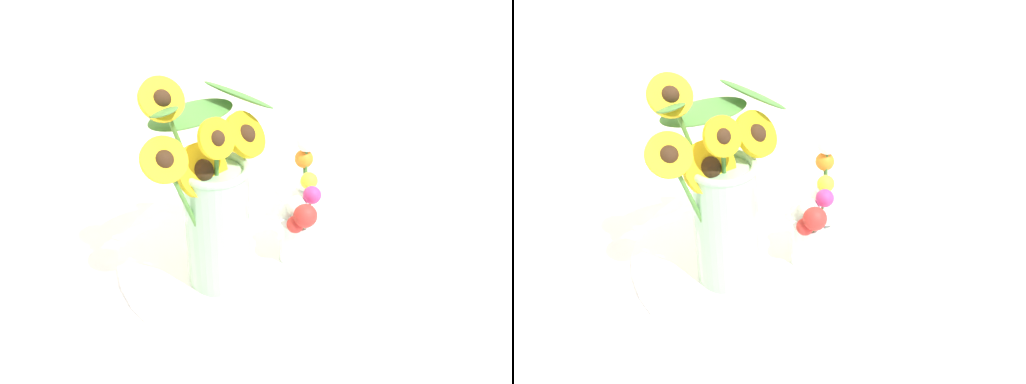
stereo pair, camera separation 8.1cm
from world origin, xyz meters
TOP-DOWN VIEW (x-y plane):
  - ground_plane at (0.00, 0.00)m, footprint 6.00×6.00m
  - serving_tray at (-0.03, 0.11)m, footprint 0.53×0.53m
  - mason_jar_sunflowers at (-0.14, 0.10)m, footprint 0.27×0.18m
  - vase_small_center at (-0.01, 0.03)m, footprint 0.09×0.09m
  - vase_bulb_right at (0.11, 0.09)m, footprint 0.10×0.10m
  - vase_small_back at (0.01, 0.22)m, footprint 0.08×0.08m

SIDE VIEW (x-z plane):
  - ground_plane at x=0.00m, z-range 0.00..0.00m
  - serving_tray at x=-0.03m, z-range 0.00..0.02m
  - vase_bulb_right at x=0.11m, z-range -0.01..0.17m
  - vase_small_center at x=-0.01m, z-range 0.02..0.16m
  - vase_small_back at x=0.01m, z-range 0.00..0.19m
  - mason_jar_sunflowers at x=-0.14m, z-range -0.03..0.35m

